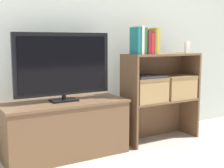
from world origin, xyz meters
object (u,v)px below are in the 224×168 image
object	(u,v)px
book_crimson	(148,44)
book_forest	(142,41)
book_olive	(151,42)
laptop	(147,77)
tv_stand	(65,128)
tv	(63,65)
book_ivory	(138,40)
book_mustard	(154,41)
baby_monitor	(187,47)
storage_basket_right	(176,86)
book_maroon	(145,42)
storage_basket_left	(147,88)
book_teal	(135,41)

from	to	relation	value
book_crimson	book_forest	bearing A→B (deg)	180.00
book_olive	laptop	world-z (taller)	book_olive
tv_stand	tv	bearing A→B (deg)	-90.00
book_crimson	book_olive	bearing A→B (deg)	0.00
book_ivory	laptop	xyz separation A→B (m)	(0.12, 0.02, -0.34)
book_olive	book_mustard	xyz separation A→B (m)	(0.04, 0.00, 0.01)
laptop	tv_stand	bearing A→B (deg)	173.30
baby_monitor	book_mustard	bearing A→B (deg)	-174.90
book_mustard	baby_monitor	xyz separation A→B (m)	(0.44, 0.04, -0.06)
tv_stand	baby_monitor	xyz separation A→B (m)	(1.29, -0.08, 0.67)
book_olive	tv	bearing A→B (deg)	171.88
tv_stand	baby_monitor	bearing A→B (deg)	-3.45
storage_basket_right	laptop	xyz separation A→B (m)	(-0.36, 0.00, 0.11)
book_maroon	book_crimson	distance (m)	0.04
book_maroon	book_forest	bearing A→B (deg)	180.00
book_ivory	laptop	bearing A→B (deg)	11.54
book_crimson	storage_basket_left	bearing A→B (deg)	56.42
tv	book_ivory	size ratio (longest dim) A/B	3.29
tv	laptop	world-z (taller)	tv
tv_stand	book_maroon	size ratio (longest dim) A/B	4.88
laptop	storage_basket_right	bearing A→B (deg)	0.00
baby_monitor	book_forest	bearing A→B (deg)	-176.15
tv_stand	book_forest	size ratio (longest dim) A/B	4.42
book_teal	book_forest	size ratio (longest dim) A/B	1.01
tv	baby_monitor	world-z (taller)	tv
book_teal	book_crimson	xyz separation A→B (m)	(0.14, -0.00, -0.03)
book_forest	storage_basket_left	world-z (taller)	book_forest
book_ivory	laptop	distance (m)	0.36
book_teal	book_mustard	world-z (taller)	book_teal
tv	book_crimson	world-z (taller)	same
book_mustard	laptop	size ratio (longest dim) A/B	0.78
baby_monitor	storage_basket_left	size ratio (longest dim) A/B	0.42
tv	book_mustard	size ratio (longest dim) A/B	3.48
book_ivory	book_crimson	distance (m)	0.11
book_mustard	laptop	world-z (taller)	book_mustard
book_olive	book_teal	bearing A→B (deg)	180.00
book_forest	storage_basket_left	size ratio (longest dim) A/B	0.69
book_crimson	book_maroon	bearing A→B (deg)	180.00
tv_stand	book_mustard	world-z (taller)	book_mustard
book_ivory	storage_basket_left	bearing A→B (deg)	11.54
book_teal	baby_monitor	xyz separation A→B (m)	(0.65, 0.04, -0.06)
book_ivory	baby_monitor	world-z (taller)	book_ivory
book_teal	laptop	size ratio (longest dim) A/B	0.78
book_ivory	storage_basket_right	size ratio (longest dim) A/B	0.74
tv	book_crimson	size ratio (longest dim) A/B	4.38
tv	book_olive	xyz separation A→B (m)	(0.81, -0.12, 0.19)
storage_basket_left	laptop	size ratio (longest dim) A/B	1.11
book_ivory	book_maroon	bearing A→B (deg)	0.00
tv_stand	book_ivory	size ratio (longest dim) A/B	4.16
book_ivory	book_forest	size ratio (longest dim) A/B	1.06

